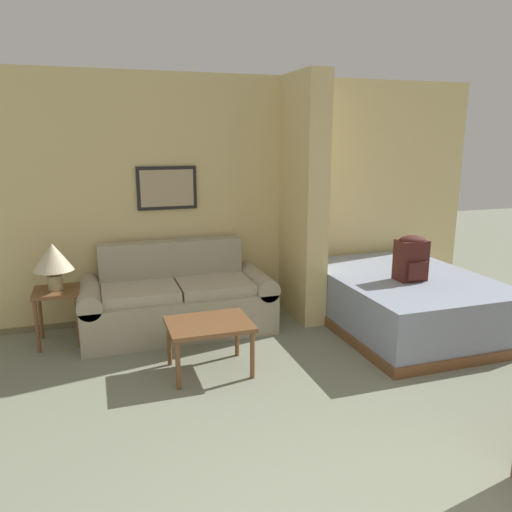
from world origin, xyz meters
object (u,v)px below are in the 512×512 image
couch (177,300)px  backpack (411,257)px  bed (403,300)px  coffee_table (209,328)px  table_lamp (53,258)px

couch → backpack: backpack is taller
couch → bed: (2.27, -0.64, -0.03)m
coffee_table → backpack: size_ratio=1.53×
backpack → couch: bearing=159.5°
table_lamp → backpack: bearing=-14.0°
couch → bed: size_ratio=0.95×
couch → coffee_table: 1.04m
coffee_table → bed: (2.17, 0.40, -0.10)m
coffee_table → table_lamp: table_lamp is taller
couch → coffee_table: (0.10, -1.03, 0.07)m
couch → coffee_table: couch is taller
coffee_table → backpack: (2.10, 0.21, 0.41)m
couch → backpack: (2.20, -0.82, 0.48)m
table_lamp → bed: 3.52m
coffee_table → backpack: backpack is taller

